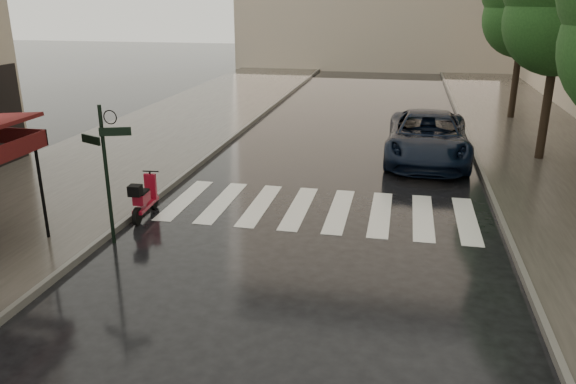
% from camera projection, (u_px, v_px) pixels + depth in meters
% --- Properties ---
extents(ground, '(120.00, 120.00, 0.00)m').
position_uv_depth(ground, '(93.00, 320.00, 9.54)').
color(ground, black).
rests_on(ground, ground).
extents(sidewalk_near, '(6.00, 60.00, 0.12)m').
position_uv_depth(sidewalk_near, '(150.00, 139.00, 21.48)').
color(sidewalk_near, '#38332D').
rests_on(sidewalk_near, ground).
extents(sidewalk_far, '(5.50, 60.00, 0.12)m').
position_uv_depth(sidewalk_far, '(562.00, 161.00, 18.66)').
color(sidewalk_far, '#38332D').
rests_on(sidewalk_far, ground).
extents(curb_near, '(0.12, 60.00, 0.16)m').
position_uv_depth(curb_near, '(226.00, 143.00, 20.90)').
color(curb_near, '#595651').
rests_on(curb_near, ground).
extents(curb_far, '(0.12, 60.00, 0.16)m').
position_uv_depth(curb_far, '(475.00, 156.00, 19.19)').
color(curb_far, '#595651').
rests_on(curb_far, ground).
extents(crosswalk, '(7.85, 3.20, 0.01)m').
position_uv_depth(crosswalk, '(319.00, 209.00, 14.52)').
color(crosswalk, silver).
rests_on(crosswalk, ground).
extents(signpost, '(1.17, 0.29, 3.10)m').
position_uv_depth(signpost, '(106.00, 164.00, 11.94)').
color(signpost, black).
rests_on(signpost, ground).
extents(scooter, '(0.44, 1.57, 1.03)m').
position_uv_depth(scooter, '(144.00, 199.00, 13.86)').
color(scooter, black).
rests_on(scooter, ground).
extents(parked_car, '(2.74, 5.77, 1.59)m').
position_uv_depth(parked_car, '(428.00, 137.00, 18.70)').
color(parked_car, black).
rests_on(parked_car, ground).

